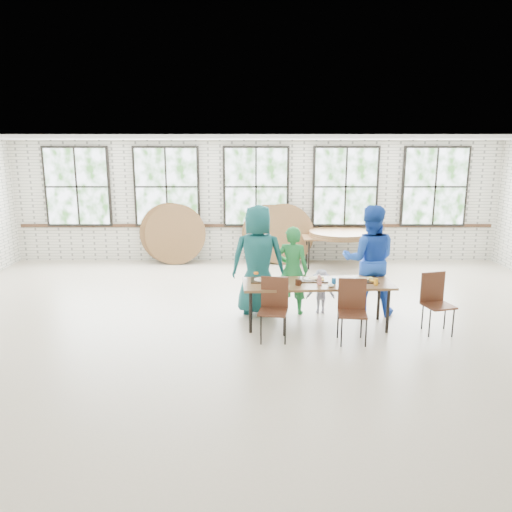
{
  "coord_description": "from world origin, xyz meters",
  "views": [
    {
      "loc": [
        0.0,
        -7.89,
        2.95
      ],
      "look_at": [
        0.0,
        0.4,
        1.05
      ],
      "focal_mm": 35.0,
      "sensor_mm": 36.0,
      "label": 1
    }
  ],
  "objects": [
    {
      "name": "toddler",
      "position": [
        1.14,
        0.5,
        0.39
      ],
      "size": [
        0.52,
        0.31,
        0.78
      ],
      "primitive_type": "imported",
      "rotation": [
        0.0,
        0.0,
        3.18
      ],
      "color": "#161239",
      "rests_on": "ground"
    },
    {
      "name": "chair_near_left",
      "position": [
        0.27,
        -0.67,
        0.56
      ],
      "size": [
        0.48,
        0.47,
        0.95
      ],
      "rotation": [
        0.0,
        0.0,
        -0.17
      ],
      "color": "#4C2819",
      "rests_on": "ground"
    },
    {
      "name": "round_tops_leaning",
      "position": [
        -0.76,
        4.22,
        0.73
      ],
      "size": [
        4.31,
        0.47,
        1.49
      ],
      "color": "brown",
      "rests_on": "ground"
    },
    {
      "name": "round_tops_stacked",
      "position": [
        2.02,
        3.83,
        0.8
      ],
      "size": [
        1.5,
        1.5,
        0.13
      ],
      "color": "brown",
      "rests_on": "storage_table"
    },
    {
      "name": "room",
      "position": [
        0.0,
        4.44,
        1.83
      ],
      "size": [
        12.0,
        12.0,
        12.0
      ],
      "color": "#C4B29C",
      "rests_on": "ground"
    },
    {
      "name": "chair_near_right",
      "position": [
        1.45,
        -0.75,
        0.56
      ],
      "size": [
        0.46,
        0.45,
        0.95
      ],
      "rotation": [
        0.0,
        0.0,
        -0.11
      ],
      "color": "#4C2819",
      "rests_on": "ground"
    },
    {
      "name": "dining_table",
      "position": [
        0.99,
        -0.15,
        0.69
      ],
      "size": [
        2.44,
        0.94,
        0.74
      ],
      "rotation": [
        0.0,
        0.0,
        0.06
      ],
      "color": "brown",
      "rests_on": "ground"
    },
    {
      "name": "tabletop_clutter",
      "position": [
        1.08,
        -0.18,
        0.77
      ],
      "size": [
        2.06,
        0.61,
        0.11
      ],
      "color": "black",
      "rests_on": "dining_table"
    },
    {
      "name": "adult_teal",
      "position": [
        0.04,
        0.5,
        0.96
      ],
      "size": [
        0.97,
        0.67,
        1.92
      ],
      "primitive_type": "imported",
      "rotation": [
        0.0,
        0.0,
        3.08
      ],
      "color": "#18535C",
      "rests_on": "ground"
    },
    {
      "name": "storage_table",
      "position": [
        2.02,
        3.83,
        0.69
      ],
      "size": [
        1.8,
        0.75,
        0.74
      ],
      "rotation": [
        0.0,
        0.0,
        0.0
      ],
      "color": "brown",
      "rests_on": "ground"
    },
    {
      "name": "adult_blue",
      "position": [
        1.96,
        0.5,
        0.96
      ],
      "size": [
        1.03,
        0.86,
        1.91
      ],
      "primitive_type": "imported",
      "rotation": [
        0.0,
        0.0,
        2.99
      ],
      "color": "#1A46B8",
      "rests_on": "ground"
    },
    {
      "name": "adult_green",
      "position": [
        0.63,
        0.5,
        0.77
      ],
      "size": [
        0.64,
        0.5,
        1.55
      ],
      "primitive_type": "imported",
      "rotation": [
        0.0,
        0.0,
        2.88
      ],
      "color": "#217C38",
      "rests_on": "ground"
    },
    {
      "name": "chair_spare",
      "position": [
        2.83,
        -0.38,
        0.56
      ],
      "size": [
        0.51,
        0.5,
        0.95
      ],
      "rotation": [
        0.0,
        0.0,
        0.27
      ],
      "color": "#4C2819",
      "rests_on": "ground"
    }
  ]
}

